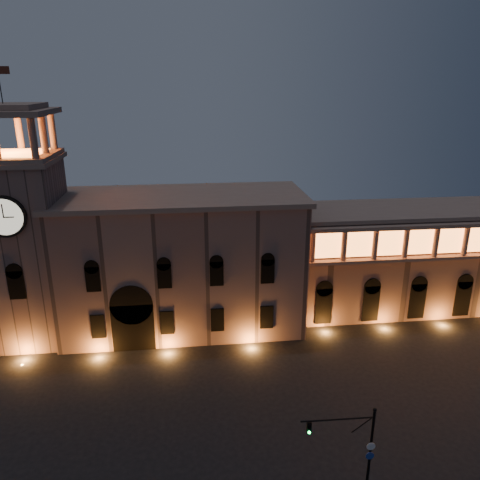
{
  "coord_description": "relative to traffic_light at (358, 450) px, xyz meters",
  "views": [
    {
      "loc": [
        -1.06,
        -34.13,
        30.64
      ],
      "look_at": [
        4.74,
        16.0,
        13.51
      ],
      "focal_mm": 35.0,
      "sensor_mm": 36.0,
      "label": 1
    }
  ],
  "objects": [
    {
      "name": "clock_tower",
      "position": [
        -31.56,
        27.99,
        8.3
      ],
      "size": [
        9.8,
        9.8,
        32.4
      ],
      "color": "#815F54",
      "rests_on": "ground"
    },
    {
      "name": "ground",
      "position": [
        -11.06,
        7.01,
        -4.2
      ],
      "size": [
        160.0,
        160.0,
        0.0
      ],
      "primitive_type": "plane",
      "color": "black",
      "rests_on": "ground"
    },
    {
      "name": "traffic_light",
      "position": [
        0.0,
        0.0,
        0.0
      ],
      "size": [
        5.83,
        0.62,
        8.0
      ],
      "rotation": [
        0.0,
        0.0,
        -0.03
      ],
      "color": "black",
      "rests_on": "ground"
    },
    {
      "name": "colonnade_wing",
      "position": [
        20.94,
        30.93,
        3.13
      ],
      "size": [
        40.6,
        11.5,
        14.5
      ],
      "color": "#7C5A4F",
      "rests_on": "ground"
    },
    {
      "name": "government_building",
      "position": [
        -13.14,
        28.94,
        4.57
      ],
      "size": [
        30.8,
        12.8,
        17.6
      ],
      "color": "#815F54",
      "rests_on": "ground"
    }
  ]
}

